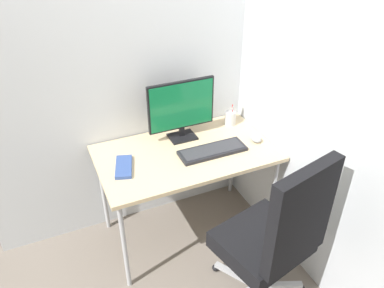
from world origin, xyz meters
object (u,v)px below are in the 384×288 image
at_px(office_chair, 276,236).
at_px(pen_holder, 230,118).
at_px(notebook, 124,167).
at_px(monitor, 181,108).
at_px(mouse, 256,139).
at_px(keyboard, 212,151).

bearing_deg(office_chair, pen_holder, 76.22).
bearing_deg(notebook, pen_holder, 31.17).
relative_size(office_chair, monitor, 2.36).
height_order(monitor, notebook, monitor).
bearing_deg(mouse, notebook, 173.49).
xyz_separation_m(office_chair, notebook, (-0.66, 0.77, 0.17)).
bearing_deg(monitor, mouse, -30.56).
distance_m(monitor, notebook, 0.58).
distance_m(office_chair, pen_holder, 1.05).
relative_size(keyboard, mouse, 5.22).
xyz_separation_m(office_chair, mouse, (0.29, 0.71, 0.17)).
xyz_separation_m(mouse, notebook, (-0.95, 0.07, -0.01)).
relative_size(monitor, mouse, 5.44).
distance_m(monitor, keyboard, 0.37).
bearing_deg(keyboard, notebook, 173.69).
xyz_separation_m(keyboard, notebook, (-0.60, 0.07, -0.00)).
height_order(office_chair, notebook, office_chair).
distance_m(monitor, mouse, 0.58).
xyz_separation_m(office_chair, monitor, (-0.17, 0.98, 0.39)).
distance_m(keyboard, notebook, 0.61).
xyz_separation_m(monitor, pen_holder, (0.41, 0.02, -0.18)).
bearing_deg(keyboard, pen_holder, 44.58).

